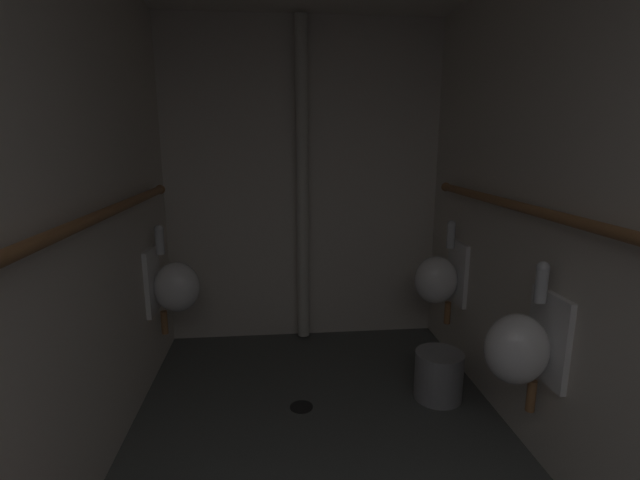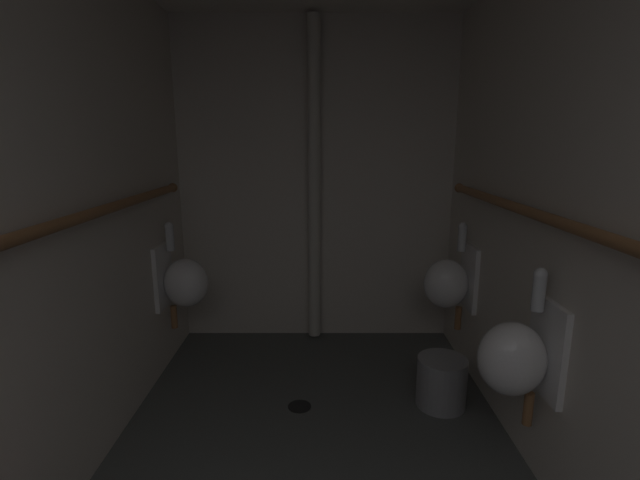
{
  "view_description": "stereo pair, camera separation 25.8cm",
  "coord_description": "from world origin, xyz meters",
  "views": [
    {
      "loc": [
        -0.23,
        -0.22,
        1.58
      ],
      "look_at": [
        0.03,
        2.3,
        1.02
      ],
      "focal_mm": 25.5,
      "sensor_mm": 36.0,
      "label": 1
    },
    {
      "loc": [
        0.03,
        -0.22,
        1.58
      ],
      "look_at": [
        0.03,
        2.3,
        1.02
      ],
      "focal_mm": 25.5,
      "sensor_mm": 36.0,
      "label": 2
    }
  ],
  "objects": [
    {
      "name": "wall_back",
      "position": [
        0.0,
        3.34,
        1.24
      ],
      "size": [
        2.24,
        0.06,
        2.47
      ],
      "primitive_type": "cube",
      "color": "beige",
      "rests_on": "ground"
    },
    {
      "name": "supply_pipe_left",
      "position": [
        -1.0,
        1.65,
        1.25
      ],
      "size": [
        0.06,
        2.69,
        0.06
      ],
      "color": "#936038"
    },
    {
      "name": "waste_bin",
      "position": [
        0.76,
        2.27,
        0.15
      ],
      "size": [
        0.3,
        0.3,
        0.3
      ],
      "primitive_type": "cylinder",
      "color": "gray",
      "rests_on": "ground"
    },
    {
      "name": "urinal_left_mid",
      "position": [
        -0.91,
        2.77,
        0.63
      ],
      "size": [
        0.32,
        0.3,
        0.76
      ],
      "color": "white"
    },
    {
      "name": "supply_pipe_right",
      "position": [
        1.0,
        1.64,
        1.25
      ],
      "size": [
        0.06,
        2.68,
        0.06
      ],
      "color": "#936038"
    },
    {
      "name": "wall_right",
      "position": [
        1.09,
        1.66,
        1.24
      ],
      "size": [
        0.06,
        3.43,
        2.47
      ],
      "primitive_type": "cube",
      "color": "beige",
      "rests_on": "ground"
    },
    {
      "name": "urinal_right_far",
      "position": [
        0.91,
        2.75,
        0.63
      ],
      "size": [
        0.32,
        0.3,
        0.76
      ],
      "color": "white"
    },
    {
      "name": "wall_left",
      "position": [
        -1.09,
        1.66,
        1.24
      ],
      "size": [
        0.06,
        3.43,
        2.47
      ],
      "primitive_type": "cube",
      "color": "beige",
      "rests_on": "ground"
    },
    {
      "name": "floor_drain",
      "position": [
        -0.09,
        2.24,
        0.0
      ],
      "size": [
        0.14,
        0.14,
        0.01
      ],
      "primitive_type": "cylinder",
      "color": "black",
      "rests_on": "ground"
    },
    {
      "name": "urinal_right_mid",
      "position": [
        0.91,
        1.66,
        0.63
      ],
      "size": [
        0.32,
        0.3,
        0.76
      ],
      "color": "white"
    },
    {
      "name": "standpipe_back_wall",
      "position": [
        -0.01,
        3.23,
        1.24
      ],
      "size": [
        0.09,
        0.09,
        2.42
      ],
      "primitive_type": "cylinder",
      "color": "beige",
      "rests_on": "ground"
    }
  ]
}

